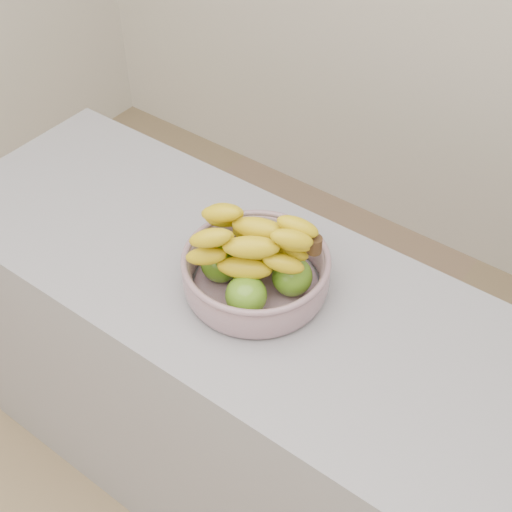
% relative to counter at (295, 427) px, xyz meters
% --- Properties ---
extents(counter, '(2.00, 0.60, 0.90)m').
position_rel_counter_xyz_m(counter, '(0.00, 0.00, 0.00)').
color(counter, '#929198').
rests_on(counter, ground).
extents(fruit_bowl, '(0.33, 0.33, 0.21)m').
position_rel_counter_xyz_m(fruit_bowl, '(-0.13, -0.00, 0.52)').
color(fruit_bowl, '#A6B0C7').
rests_on(fruit_bowl, counter).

